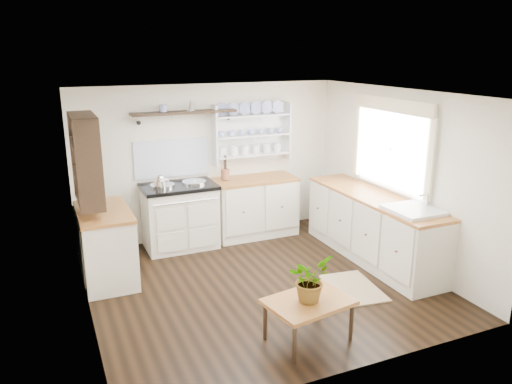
% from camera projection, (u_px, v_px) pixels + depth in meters
% --- Properties ---
extents(floor, '(4.00, 3.80, 0.01)m').
position_uv_depth(floor, '(261.00, 283.00, 6.14)').
color(floor, black).
rests_on(floor, ground).
extents(wall_back, '(4.00, 0.02, 2.30)m').
position_uv_depth(wall_back, '(210.00, 161.00, 7.49)').
color(wall_back, beige).
rests_on(wall_back, ground).
extents(wall_right, '(0.02, 3.80, 2.30)m').
position_uv_depth(wall_right, '(399.00, 177.00, 6.59)').
color(wall_right, beige).
rests_on(wall_right, ground).
extents(wall_left, '(0.02, 3.80, 2.30)m').
position_uv_depth(wall_left, '(82.00, 216.00, 5.05)').
color(wall_left, beige).
rests_on(wall_left, ground).
extents(ceiling, '(4.00, 3.80, 0.01)m').
position_uv_depth(ceiling, '(262.00, 94.00, 5.50)').
color(ceiling, white).
rests_on(ceiling, wall_back).
extents(window, '(0.08, 1.55, 1.22)m').
position_uv_depth(window, '(391.00, 144.00, 6.59)').
color(window, white).
rests_on(window, wall_right).
extents(aga_cooker, '(1.04, 0.72, 0.96)m').
position_uv_depth(aga_cooker, '(180.00, 215.00, 7.17)').
color(aga_cooker, beige).
rests_on(aga_cooker, floor).
extents(back_cabinets, '(1.27, 0.63, 0.90)m').
position_uv_depth(back_cabinets, '(254.00, 206.00, 7.65)').
color(back_cabinets, beige).
rests_on(back_cabinets, floor).
extents(right_cabinets, '(0.62, 2.43, 0.90)m').
position_uv_depth(right_cabinets, '(373.00, 227.00, 6.75)').
color(right_cabinets, beige).
rests_on(right_cabinets, floor).
extents(belfast_sink, '(0.55, 0.60, 0.45)m').
position_uv_depth(belfast_sink, '(412.00, 220.00, 6.00)').
color(belfast_sink, white).
rests_on(belfast_sink, right_cabinets).
extents(left_cabinets, '(0.62, 1.13, 0.90)m').
position_uv_depth(left_cabinets, '(106.00, 244.00, 6.15)').
color(left_cabinets, beige).
rests_on(left_cabinets, floor).
extents(plate_rack, '(1.20, 0.22, 0.90)m').
position_uv_depth(plate_rack, '(250.00, 132.00, 7.60)').
color(plate_rack, white).
rests_on(plate_rack, wall_back).
extents(high_shelf, '(1.50, 0.29, 0.16)m').
position_uv_depth(high_shelf, '(184.00, 113.00, 7.02)').
color(high_shelf, black).
rests_on(high_shelf, wall_back).
extents(left_shelving, '(0.28, 0.80, 1.05)m').
position_uv_depth(left_shelving, '(86.00, 159.00, 5.80)').
color(left_shelving, black).
rests_on(left_shelving, wall_left).
extents(kettle, '(0.16, 0.16, 0.20)m').
position_uv_depth(kettle, '(160.00, 182.00, 6.80)').
color(kettle, silver).
rests_on(kettle, aga_cooker).
extents(utensil_crock, '(0.13, 0.13, 0.15)m').
position_uv_depth(utensil_crock, '(225.00, 174.00, 7.41)').
color(utensil_crock, '#975337').
rests_on(utensil_crock, back_cabinets).
extents(center_table, '(0.89, 0.70, 0.44)m').
position_uv_depth(center_table, '(309.00, 304.00, 4.84)').
color(center_table, brown).
rests_on(center_table, floor).
extents(potted_plant, '(0.53, 0.51, 0.45)m').
position_uv_depth(potted_plant, '(309.00, 279.00, 4.76)').
color(potted_plant, '#3F7233').
rests_on(potted_plant, center_table).
extents(floor_rug, '(0.66, 0.91, 0.02)m').
position_uv_depth(floor_rug, '(353.00, 288.00, 6.00)').
color(floor_rug, '#796146').
rests_on(floor_rug, floor).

